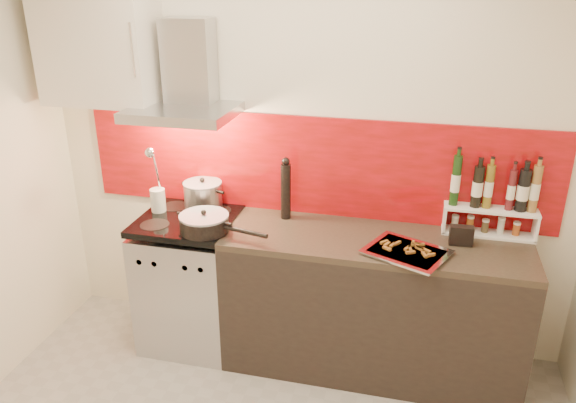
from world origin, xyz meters
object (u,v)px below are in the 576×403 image
(baking_tray, at_px, (407,252))
(stock_pot, at_px, (203,195))
(saute_pan, at_px, (205,223))
(range_stove, at_px, (191,282))
(pepper_mill, at_px, (286,189))
(counter, at_px, (372,304))

(baking_tray, bearing_deg, stock_pot, 166.60)
(saute_pan, bearing_deg, range_stove, 141.10)
(stock_pot, xyz_separation_m, baking_tray, (1.33, -0.32, -0.09))
(pepper_mill, bearing_deg, saute_pan, -142.06)
(counter, distance_m, stock_pot, 1.29)
(range_stove, xyz_separation_m, saute_pan, (0.19, -0.15, 0.52))
(counter, relative_size, baking_tray, 3.41)
(baking_tray, bearing_deg, counter, 139.78)
(counter, bearing_deg, pepper_mill, 164.16)
(range_stove, height_order, saute_pan, saute_pan)
(stock_pot, relative_size, baking_tray, 0.48)
(counter, distance_m, pepper_mill, 0.89)
(stock_pot, distance_m, saute_pan, 0.35)
(saute_pan, bearing_deg, counter, 8.87)
(baking_tray, bearing_deg, saute_pan, -179.87)
(saute_pan, bearing_deg, stock_pot, 113.38)
(range_stove, distance_m, baking_tray, 1.47)
(range_stove, xyz_separation_m, stock_pot, (0.05, 0.17, 0.56))
(saute_pan, height_order, baking_tray, saute_pan)
(range_stove, relative_size, baking_tray, 1.72)
(range_stove, xyz_separation_m, baking_tray, (1.38, -0.15, 0.47))
(stock_pot, bearing_deg, counter, -8.04)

